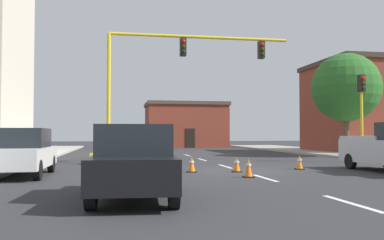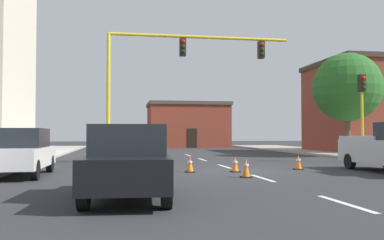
# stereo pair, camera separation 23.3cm
# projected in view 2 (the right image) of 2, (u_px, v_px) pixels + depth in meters

# --- Properties ---
(ground_plane) EXTENTS (160.00, 160.00, 0.00)m
(ground_plane) POSITION_uv_depth(u_px,v_px,m) (239.00, 171.00, 17.64)
(ground_plane) COLOR #2D2D30
(sidewalk_right) EXTENTS (6.00, 56.00, 0.14)m
(sidewalk_right) POSITION_uv_depth(u_px,v_px,m) (383.00, 157.00, 27.51)
(sidewalk_right) COLOR #9E998E
(sidewalk_right) RESTS_ON ground_plane
(lane_stripe_seg_1) EXTENTS (0.16, 2.40, 0.01)m
(lane_stripe_seg_1) POSITION_uv_depth(u_px,v_px,m) (345.00, 204.00, 9.26)
(lane_stripe_seg_1) COLOR silver
(lane_stripe_seg_1) RESTS_ON ground_plane
(lane_stripe_seg_2) EXTENTS (0.16, 2.40, 0.01)m
(lane_stripe_seg_2) POSITION_uv_depth(u_px,v_px,m) (262.00, 178.00, 14.68)
(lane_stripe_seg_2) COLOR silver
(lane_stripe_seg_2) RESTS_ON ground_plane
(lane_stripe_seg_3) EXTENTS (0.16, 2.40, 0.01)m
(lane_stripe_seg_3) POSITION_uv_depth(u_px,v_px,m) (224.00, 166.00, 20.10)
(lane_stripe_seg_3) COLOR silver
(lane_stripe_seg_3) RESTS_ON ground_plane
(lane_stripe_seg_4) EXTENTS (0.16, 2.40, 0.01)m
(lane_stripe_seg_4) POSITION_uv_depth(u_px,v_px,m) (202.00, 160.00, 25.52)
(lane_stripe_seg_4) COLOR silver
(lane_stripe_seg_4) RESTS_ON ground_plane
(lane_stripe_seg_5) EXTENTS (0.16, 2.40, 0.01)m
(lane_stripe_seg_5) POSITION_uv_depth(u_px,v_px,m) (188.00, 155.00, 30.94)
(lane_stripe_seg_5) COLOR silver
(lane_stripe_seg_5) RESTS_ON ground_plane
(building_brick_center) EXTENTS (9.60, 7.32, 5.35)m
(building_brick_center) POSITION_uv_depth(u_px,v_px,m) (187.00, 125.00, 51.59)
(building_brick_center) COLOR brown
(building_brick_center) RESTS_ON ground_plane
(traffic_signal_gantry) EXTENTS (10.60, 1.20, 6.83)m
(traffic_signal_gantry) POSITION_uv_depth(u_px,v_px,m) (136.00, 119.00, 22.07)
(traffic_signal_gantry) COLOR yellow
(traffic_signal_gantry) RESTS_ON ground_plane
(traffic_light_pole_right) EXTENTS (0.32, 0.47, 4.80)m
(traffic_light_pole_right) POSITION_uv_depth(u_px,v_px,m) (362.00, 98.00, 23.23)
(traffic_light_pole_right) COLOR yellow
(traffic_light_pole_right) RESTS_ON ground_plane
(tree_right_mid) EXTENTS (4.73, 4.73, 7.14)m
(tree_right_mid) POSITION_uv_depth(u_px,v_px,m) (347.00, 87.00, 29.21)
(tree_right_mid) COLOR brown
(tree_right_mid) RESTS_ON ground_plane
(sedan_black_near_left) EXTENTS (2.12, 4.61, 1.74)m
(sedan_black_near_left) POSITION_uv_depth(u_px,v_px,m) (129.00, 161.00, 10.11)
(sedan_black_near_left) COLOR black
(sedan_black_near_left) RESTS_ON ground_plane
(sedan_white_mid_left) EXTENTS (1.89, 4.51, 1.74)m
(sedan_white_mid_left) POSITION_uv_depth(u_px,v_px,m) (20.00, 152.00, 15.41)
(sedan_white_mid_left) COLOR white
(sedan_white_mid_left) RESTS_ON ground_plane
(traffic_cone_roadside_a) EXTENTS (0.36, 0.36, 0.62)m
(traffic_cone_roadside_a) POSITION_uv_depth(u_px,v_px,m) (235.00, 165.00, 17.08)
(traffic_cone_roadside_a) COLOR black
(traffic_cone_roadside_a) RESTS_ON ground_plane
(traffic_cone_roadside_b) EXTENTS (0.36, 0.36, 0.64)m
(traffic_cone_roadside_b) POSITION_uv_depth(u_px,v_px,m) (190.00, 164.00, 17.00)
(traffic_cone_roadside_b) COLOR black
(traffic_cone_roadside_b) RESTS_ON ground_plane
(traffic_cone_roadside_c) EXTENTS (0.36, 0.36, 0.69)m
(traffic_cone_roadside_c) POSITION_uv_depth(u_px,v_px,m) (246.00, 168.00, 14.91)
(traffic_cone_roadside_c) COLOR black
(traffic_cone_roadside_c) RESTS_ON ground_plane
(traffic_cone_roadside_d) EXTENTS (0.36, 0.36, 0.64)m
(traffic_cone_roadside_d) POSITION_uv_depth(u_px,v_px,m) (298.00, 162.00, 18.32)
(traffic_cone_roadside_d) COLOR black
(traffic_cone_roadside_d) RESTS_ON ground_plane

